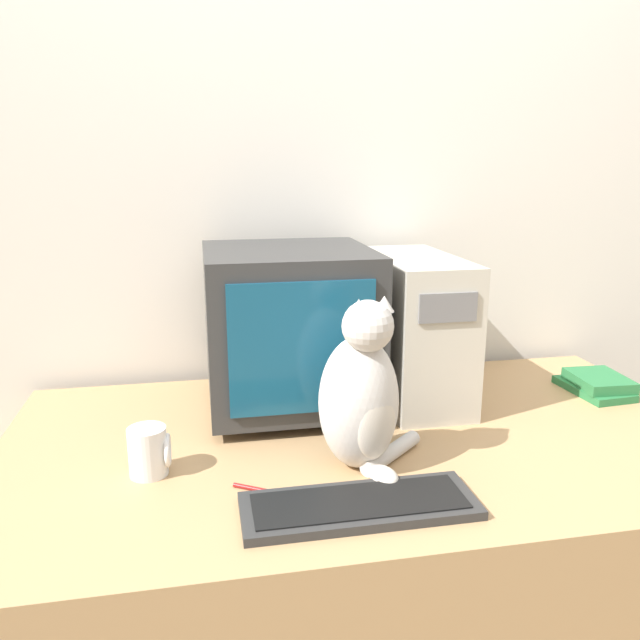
{
  "coord_description": "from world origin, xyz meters",
  "views": [
    {
      "loc": [
        -0.37,
        -0.85,
        1.36
      ],
      "look_at": [
        -0.11,
        0.51,
        1.0
      ],
      "focal_mm": 35.0,
      "sensor_mm": 36.0,
      "label": 1
    }
  ],
  "objects_px": {
    "computer_tower": "(414,328)",
    "cat": "(362,397)",
    "keyboard": "(359,505)",
    "crt_monitor": "(289,327)",
    "book_stack": "(597,384)",
    "mug": "(149,451)",
    "pen": "(265,491)"
  },
  "relations": [
    {
      "from": "computer_tower",
      "to": "keyboard",
      "type": "height_order",
      "value": "computer_tower"
    },
    {
      "from": "crt_monitor",
      "to": "keyboard",
      "type": "bearing_deg",
      "value": -84.38
    },
    {
      "from": "crt_monitor",
      "to": "computer_tower",
      "type": "xyz_separation_m",
      "value": [
        0.34,
        0.01,
        -0.02
      ]
    },
    {
      "from": "mug",
      "to": "computer_tower",
      "type": "bearing_deg",
      "value": 25.54
    },
    {
      "from": "cat",
      "to": "mug",
      "type": "xyz_separation_m",
      "value": [
        -0.44,
        0.05,
        -0.11
      ]
    },
    {
      "from": "crt_monitor",
      "to": "mug",
      "type": "height_order",
      "value": "crt_monitor"
    },
    {
      "from": "crt_monitor",
      "to": "keyboard",
      "type": "xyz_separation_m",
      "value": [
        0.05,
        -0.53,
        -0.21
      ]
    },
    {
      "from": "crt_monitor",
      "to": "cat",
      "type": "relative_size",
      "value": 1.16
    },
    {
      "from": "cat",
      "to": "book_stack",
      "type": "height_order",
      "value": "cat"
    },
    {
      "from": "keyboard",
      "to": "pen",
      "type": "xyz_separation_m",
      "value": [
        -0.17,
        0.1,
        -0.01
      ]
    },
    {
      "from": "book_stack",
      "to": "pen",
      "type": "bearing_deg",
      "value": -159.25
    },
    {
      "from": "cat",
      "to": "mug",
      "type": "bearing_deg",
      "value": 154.58
    },
    {
      "from": "book_stack",
      "to": "mug",
      "type": "height_order",
      "value": "mug"
    },
    {
      "from": "cat",
      "to": "book_stack",
      "type": "distance_m",
      "value": 0.83
    },
    {
      "from": "keyboard",
      "to": "crt_monitor",
      "type": "bearing_deg",
      "value": 95.62
    },
    {
      "from": "crt_monitor",
      "to": "keyboard",
      "type": "distance_m",
      "value": 0.57
    },
    {
      "from": "cat",
      "to": "crt_monitor",
      "type": "bearing_deg",
      "value": 86.44
    },
    {
      "from": "computer_tower",
      "to": "book_stack",
      "type": "distance_m",
      "value": 0.55
    },
    {
      "from": "keyboard",
      "to": "mug",
      "type": "bearing_deg",
      "value": 150.82
    },
    {
      "from": "book_stack",
      "to": "keyboard",
      "type": "bearing_deg",
      "value": -150.09
    },
    {
      "from": "keyboard",
      "to": "cat",
      "type": "xyz_separation_m",
      "value": [
        0.05,
        0.17,
        0.15
      ]
    },
    {
      "from": "cat",
      "to": "mug",
      "type": "relative_size",
      "value": 3.61
    },
    {
      "from": "book_stack",
      "to": "crt_monitor",
      "type": "bearing_deg",
      "value": 175.48
    },
    {
      "from": "computer_tower",
      "to": "pen",
      "type": "distance_m",
      "value": 0.67
    },
    {
      "from": "book_stack",
      "to": "pen",
      "type": "relative_size",
      "value": 1.74
    },
    {
      "from": "keyboard",
      "to": "cat",
      "type": "relative_size",
      "value": 1.19
    },
    {
      "from": "computer_tower",
      "to": "mug",
      "type": "relative_size",
      "value": 4.34
    },
    {
      "from": "keyboard",
      "to": "mug",
      "type": "relative_size",
      "value": 4.28
    },
    {
      "from": "mug",
      "to": "crt_monitor",
      "type": "bearing_deg",
      "value": 42.85
    },
    {
      "from": "computer_tower",
      "to": "book_stack",
      "type": "bearing_deg",
      "value": -8.85
    },
    {
      "from": "computer_tower",
      "to": "cat",
      "type": "relative_size",
      "value": 1.2
    },
    {
      "from": "cat",
      "to": "book_stack",
      "type": "xyz_separation_m",
      "value": [
        0.76,
        0.3,
        -0.13
      ]
    }
  ]
}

